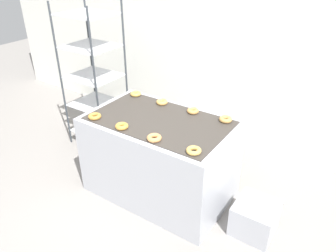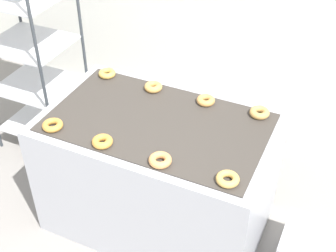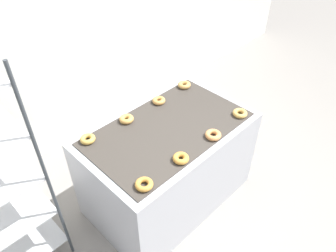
# 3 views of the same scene
# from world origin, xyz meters

# --- Properties ---
(fryer_machine) EXTENTS (1.46, 0.89, 0.88)m
(fryer_machine) POSITION_xyz_m (0.00, 0.70, 0.44)
(fryer_machine) COLOR #A8AAB2
(fryer_machine) RESTS_ON ground_plane
(baking_rack_cart) EXTENTS (0.62, 0.56, 1.83)m
(baking_rack_cart) POSITION_xyz_m (-1.30, 1.12, 0.93)
(baking_rack_cart) COLOR #33383D
(baking_rack_cart) RESTS_ON ground_plane
(donut_near_left) EXTENTS (0.13, 0.13, 0.04)m
(donut_near_left) POSITION_xyz_m (-0.55, 0.38, 0.90)
(donut_near_left) COLOR #BA8236
(donut_near_left) RESTS_ON fryer_machine
(donut_near_midleft) EXTENTS (0.12, 0.12, 0.04)m
(donut_near_midleft) POSITION_xyz_m (-0.20, 0.37, 0.90)
(donut_near_midleft) COLOR #C78937
(donut_near_midleft) RESTS_ON fryer_machine
(donut_near_midright) EXTENTS (0.13, 0.13, 0.04)m
(donut_near_midright) POSITION_xyz_m (0.18, 0.36, 0.90)
(donut_near_midright) COLOR #D28B4E
(donut_near_midright) RESTS_ON fryer_machine
(donut_near_right) EXTENTS (0.13, 0.13, 0.04)m
(donut_near_right) POSITION_xyz_m (0.56, 0.38, 0.90)
(donut_near_right) COLOR tan
(donut_near_right) RESTS_ON fryer_machine
(donut_far_left) EXTENTS (0.12, 0.12, 0.04)m
(donut_far_left) POSITION_xyz_m (-0.56, 1.03, 0.90)
(donut_far_left) COLOR gold
(donut_far_left) RESTS_ON fryer_machine
(donut_far_midleft) EXTENTS (0.12, 0.12, 0.04)m
(donut_far_midleft) POSITION_xyz_m (-0.18, 1.01, 0.90)
(donut_far_midleft) COLOR tan
(donut_far_midleft) RESTS_ON fryer_machine
(donut_far_midright) EXTENTS (0.12, 0.12, 0.04)m
(donut_far_midright) POSITION_xyz_m (0.19, 1.01, 0.90)
(donut_far_midright) COLOR #C48B47
(donut_far_midright) RESTS_ON fryer_machine
(donut_far_right) EXTENTS (0.13, 0.13, 0.04)m
(donut_far_right) POSITION_xyz_m (0.55, 1.02, 0.90)
(donut_far_right) COLOR tan
(donut_far_right) RESTS_ON fryer_machine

